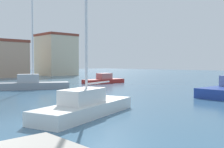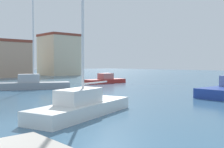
{
  "view_description": "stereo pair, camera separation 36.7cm",
  "coord_description": "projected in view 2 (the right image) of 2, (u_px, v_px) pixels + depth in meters",
  "views": [
    {
      "loc": [
        -0.5,
        -6.18,
        2.48
      ],
      "look_at": [
        15.77,
        10.98,
        1.57
      ],
      "focal_mm": 43.39,
      "sensor_mm": 36.0,
      "label": 1
    },
    {
      "loc": [
        -0.24,
        -6.43,
        2.48
      ],
      "look_at": [
        15.77,
        10.98,
        1.57
      ],
      "focal_mm": 43.39,
      "sensor_mm": 36.0,
      "label": 2
    }
  ],
  "objects": [
    {
      "name": "harbor_office",
      "position": [
        59.0,
        55.0,
        57.47
      ],
      "size": [
        6.72,
        7.22,
        8.71
      ],
      "color": "beige",
      "rests_on": "ground"
    },
    {
      "name": "water",
      "position": [
        52.0,
        86.0,
        29.84
      ],
      "size": [
        160.0,
        160.0,
        0.0
      ],
      "primitive_type": "plane",
      "color": "#38607F",
      "rests_on": "ground"
    },
    {
      "name": "sailboat_grey_inner_mooring",
      "position": [
        33.0,
        84.0,
        26.37
      ],
      "size": [
        6.9,
        4.69,
        9.4
      ],
      "color": "gray",
      "rests_on": "water"
    },
    {
      "name": "motorboat_red_distant_east",
      "position": [
        105.0,
        80.0,
        34.31
      ],
      "size": [
        5.59,
        2.21,
        1.27
      ],
      "color": "#B22823",
      "rests_on": "water"
    },
    {
      "name": "sailboat_white_far_left",
      "position": [
        82.0,
        105.0,
        12.83
      ],
      "size": [
        6.54,
        3.66,
        10.3
      ],
      "color": "white",
      "rests_on": "water"
    }
  ]
}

